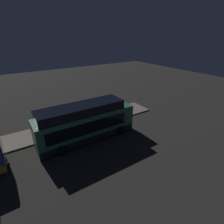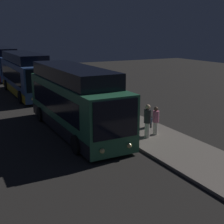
{
  "view_description": "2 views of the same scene",
  "coord_description": "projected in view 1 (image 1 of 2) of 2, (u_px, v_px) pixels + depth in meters",
  "views": [
    {
      "loc": [
        -6.93,
        -14.6,
        10.1
      ],
      "look_at": [
        2.95,
        0.55,
        1.9
      ],
      "focal_mm": 28.0,
      "sensor_mm": 36.0,
      "label": 1
    },
    {
      "loc": [
        16.24,
        -6.46,
        5.79
      ],
      "look_at": [
        2.95,
        0.55,
        1.9
      ],
      "focal_mm": 50.0,
      "sensor_mm": 36.0,
      "label": 2
    }
  ],
  "objects": [
    {
      "name": "passenger_boarding",
      "position": [
        97.0,
        111.0,
        22.29
      ],
      "size": [
        0.58,
        0.62,
        1.61
      ],
      "rotation": [
        0.0,
        0.0,
        2.48
      ],
      "color": "silver",
      "rests_on": "platform"
    },
    {
      "name": "platform",
      "position": [
        79.0,
        123.0,
        21.26
      ],
      "size": [
        20.0,
        3.42,
        0.14
      ],
      "color": "slate",
      "rests_on": "ground"
    },
    {
      "name": "ground",
      "position": [
        92.0,
        136.0,
        18.76
      ],
      "size": [
        80.0,
        80.0,
        0.0
      ],
      "primitive_type": "plane",
      "color": "#2B2826"
    },
    {
      "name": "bus_lead",
      "position": [
        85.0,
        124.0,
        17.68
      ],
      "size": [
        10.21,
        2.87,
        3.82
      ],
      "color": "#2D704C",
      "rests_on": "ground"
    },
    {
      "name": "passenger_waiting",
      "position": [
        101.0,
        111.0,
        21.81
      ],
      "size": [
        0.5,
        0.5,
        1.87
      ],
      "rotation": [
        0.0,
        0.0,
        -0.3
      ],
      "color": "silver",
      "rests_on": "platform"
    },
    {
      "name": "sign_post",
      "position": [
        77.0,
        112.0,
        19.92
      ],
      "size": [
        0.1,
        0.81,
        2.62
      ],
      "color": "#4C4C51",
      "rests_on": "platform"
    },
    {
      "name": "passenger_with_bags",
      "position": [
        83.0,
        114.0,
        21.23
      ],
      "size": [
        0.65,
        0.49,
        1.82
      ],
      "rotation": [
        0.0,
        0.0,
        1.7
      ],
      "color": "#6B604C",
      "rests_on": "platform"
    },
    {
      "name": "suitcase",
      "position": [
        86.0,
        116.0,
        22.18
      ],
      "size": [
        0.36,
        0.22,
        0.95
      ],
      "color": "black",
      "rests_on": "platform"
    }
  ]
}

